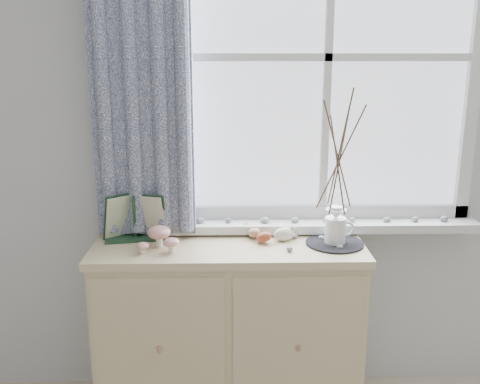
{
  "coord_description": "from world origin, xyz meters",
  "views": [
    {
      "loc": [
        -0.15,
        -0.48,
        1.67
      ],
      "look_at": [
        -0.1,
        1.7,
        1.1
      ],
      "focal_mm": 40.0,
      "sensor_mm": 36.0,
      "label": 1
    }
  ],
  "objects_px": {
    "sideboard": "(229,330)",
    "toadstool_cluster": "(160,237)",
    "twig_pitcher": "(339,155)",
    "botanical_book": "(134,218)"
  },
  "relations": [
    {
      "from": "sideboard",
      "to": "toadstool_cluster",
      "type": "height_order",
      "value": "toadstool_cluster"
    },
    {
      "from": "botanical_book",
      "to": "toadstool_cluster",
      "type": "bearing_deg",
      "value": -47.45
    },
    {
      "from": "botanical_book",
      "to": "toadstool_cluster",
      "type": "distance_m",
      "value": 0.17
    },
    {
      "from": "botanical_book",
      "to": "twig_pitcher",
      "type": "height_order",
      "value": "twig_pitcher"
    },
    {
      "from": "sideboard",
      "to": "twig_pitcher",
      "type": "xyz_separation_m",
      "value": [
        0.47,
        -0.01,
        0.83
      ]
    },
    {
      "from": "botanical_book",
      "to": "twig_pitcher",
      "type": "bearing_deg",
      "value": -13.47
    },
    {
      "from": "botanical_book",
      "to": "sideboard",
      "type": "bearing_deg",
      "value": -15.96
    },
    {
      "from": "twig_pitcher",
      "to": "toadstool_cluster",
      "type": "bearing_deg",
      "value": 177.56
    },
    {
      "from": "twig_pitcher",
      "to": "sideboard",
      "type": "bearing_deg",
      "value": 173.13
    },
    {
      "from": "toadstool_cluster",
      "to": "twig_pitcher",
      "type": "distance_m",
      "value": 0.84
    }
  ]
}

